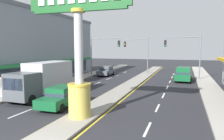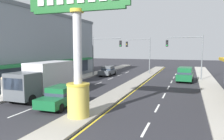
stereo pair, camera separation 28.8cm
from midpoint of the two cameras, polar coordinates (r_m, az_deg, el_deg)
median_strip at (r=25.53m, az=5.53°, el=-3.94°), size 1.99×52.00×0.14m
sidewalk_left at (r=27.26m, az=-13.61°, el=-3.41°), size 2.22×60.00×0.18m
sidewalk_right at (r=22.92m, az=25.86°, el=-5.57°), size 2.22×60.00×0.18m
lane_markings at (r=24.26m, az=4.73°, el=-4.60°), size 8.73×52.00×0.01m
district_sign at (r=13.10m, az=-8.57°, el=3.96°), size 6.61×1.43×8.10m
storefront_left at (r=32.04m, az=-20.95°, el=5.88°), size 9.00×24.74×9.27m
traffic_light_left_side at (r=33.16m, az=-2.13°, el=5.57°), size 4.86×0.46×6.20m
traffic_light_right_side at (r=31.05m, az=20.03°, el=5.21°), size 4.86×0.46×6.20m
traffic_light_median_far at (r=36.59m, az=7.97°, el=5.46°), size 4.20×0.46×6.20m
box_truck_near_right_lane at (r=20.21m, az=-17.38°, el=-2.09°), size 2.28×6.90×3.12m
sedan_far_right_lane at (r=34.39m, az=-0.90°, el=-0.19°), size 1.92×4.34×1.53m
suv_near_left_lane at (r=29.82m, az=19.25°, el=-1.06°), size 2.17×4.70×1.90m
sedan_mid_left_lane at (r=16.64m, az=-13.00°, el=-6.80°), size 1.96×4.36×1.53m
pedestrian_near_kerb at (r=21.01m, az=-26.95°, el=-3.69°), size 0.45×0.42×1.70m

